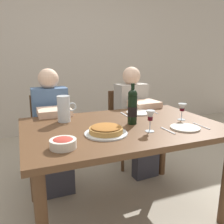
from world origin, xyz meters
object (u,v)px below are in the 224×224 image
object	(u,v)px
dining_table	(123,136)
chair_left	(50,130)
wine_bottle	(132,107)
salad_bowl	(63,143)
wine_glass_right_diner	(182,108)
water_pitcher	(64,110)
baked_tart	(106,130)
diner_right	(136,117)
wine_glass_left_diner	(150,117)
diner_left	(53,125)
chair_right	(126,122)
dinner_plate_left_setting	(185,128)
dinner_plate_right_setting	(139,113)

from	to	relation	value
dining_table	chair_left	distance (m)	1.03
wine_bottle	salad_bowl	world-z (taller)	wine_bottle
wine_bottle	wine_glass_right_diner	distance (m)	0.44
water_pitcher	baked_tart	distance (m)	0.47
baked_tart	diner_right	xyz separation A→B (m)	(0.66, 0.82, -0.17)
wine_glass_right_diner	diner_right	bearing A→B (deg)	94.11
dining_table	wine_glass_right_diner	distance (m)	0.55
baked_tart	wine_glass_right_diner	size ratio (longest dim) A/B	2.13
wine_glass_left_diner	diner_left	bearing A→B (deg)	122.00
water_pitcher	wine_glass_right_diner	xyz separation A→B (m)	(0.91, -0.31, 0.01)
water_pitcher	chair_right	world-z (taller)	water_pitcher
diner_left	chair_right	size ratio (longest dim) A/B	1.33
water_pitcher	salad_bowl	bearing A→B (deg)	-101.21
chair_left	wine_glass_right_diner	bearing A→B (deg)	134.40
wine_glass_left_diner	baked_tart	bearing A→B (deg)	168.64
wine_glass_left_diner	diner_left	world-z (taller)	diner_left
dinner_plate_left_setting	dinner_plate_right_setting	bearing A→B (deg)	99.81
dining_table	dinner_plate_right_setting	xyz separation A→B (m)	(0.29, 0.28, 0.10)
wine_bottle	chair_right	xyz separation A→B (m)	(0.37, 0.90, -0.40)
diner_left	chair_right	bearing A→B (deg)	-166.48
dining_table	wine_glass_left_diner	world-z (taller)	wine_glass_left_diner
diner_right	dinner_plate_right_setting	bearing A→B (deg)	62.57
dinner_plate_left_setting	chair_right	size ratio (longest dim) A/B	0.25
wine_glass_left_diner	dinner_plate_left_setting	world-z (taller)	wine_glass_left_diner
wine_glass_right_diner	chair_left	xyz separation A→B (m)	(-0.96, 0.96, -0.36)
wine_glass_right_diner	dinner_plate_right_setting	size ratio (longest dim) A/B	0.59
wine_bottle	wine_glass_right_diner	world-z (taller)	wine_bottle
baked_tart	wine_glass_left_diner	bearing A→B (deg)	-11.36
dinner_plate_right_setting	diner_right	world-z (taller)	diner_right
wine_glass_right_diner	chair_left	bearing A→B (deg)	134.98
wine_bottle	diner_right	distance (m)	0.81
baked_tart	wine_glass_left_diner	xyz separation A→B (m)	(0.31, -0.06, 0.08)
wine_bottle	salad_bowl	distance (m)	0.67
diner_left	salad_bowl	bearing A→B (deg)	85.58
dinner_plate_left_setting	diner_right	world-z (taller)	diner_right
wine_bottle	diner_left	xyz separation A→B (m)	(-0.53, 0.67, -0.28)
water_pitcher	diner_right	distance (m)	0.98
wine_bottle	chair_left	bearing A→B (deg)	120.21
baked_tart	dining_table	bearing A→B (deg)	38.07
dining_table	chair_right	world-z (taller)	chair_right
wine_glass_right_diner	diner_right	size ratio (longest dim) A/B	0.12
dining_table	diner_right	world-z (taller)	diner_right
baked_tart	dinner_plate_right_setting	world-z (taller)	baked_tart
baked_tart	wine_glass_right_diner	bearing A→B (deg)	8.42
salad_bowl	wine_glass_right_diner	distance (m)	1.05
diner_left	wine_glass_left_diner	bearing A→B (deg)	121.41
wine_glass_right_diner	dinner_plate_left_setting	xyz separation A→B (m)	(-0.13, -0.20, -0.09)
dinner_plate_right_setting	diner_left	bearing A→B (deg)	152.22
water_pitcher	salad_bowl	xyz separation A→B (m)	(-0.11, -0.56, -0.06)
wine_glass_left_diner	wine_glass_right_diner	distance (m)	0.43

